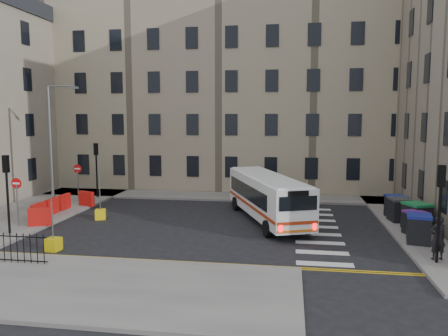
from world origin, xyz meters
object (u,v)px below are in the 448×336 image
(wheelie_bin_e, at_px, (396,206))
(bollard_yellow, at_px, (100,214))
(wheelie_bin_a, at_px, (419,229))
(pedestrian, at_px, (438,238))
(bollard_chevron, at_px, (53,244))
(bus, at_px, (267,195))
(wheelie_bin_b, at_px, (416,223))
(streetlamp, at_px, (51,146))
(wheelie_bin_d, at_px, (399,209))
(wheelie_bin_c, at_px, (417,216))

(wheelie_bin_e, relative_size, bollard_yellow, 2.33)
(wheelie_bin_a, relative_size, pedestrian, 0.76)
(wheelie_bin_a, distance_m, bollard_chevron, 17.37)
(bus, distance_m, bollard_yellow, 10.18)
(pedestrian, height_order, bollard_chevron, pedestrian)
(bus, height_order, wheelie_bin_b, bus)
(streetlamp, relative_size, wheelie_bin_d, 5.91)
(streetlamp, bearing_deg, bollard_chevron, -59.96)
(pedestrian, xyz_separation_m, bollard_yellow, (-17.64, 5.39, -0.81))
(bus, height_order, wheelie_bin_d, bus)
(wheelie_bin_b, distance_m, wheelie_bin_c, 1.21)
(wheelie_bin_a, height_order, wheelie_bin_c, wheelie_bin_c)
(wheelie_bin_d, relative_size, bollard_yellow, 2.30)
(streetlamp, height_order, wheelie_bin_d, streetlamp)
(pedestrian, height_order, bollard_yellow, pedestrian)
(wheelie_bin_b, bearing_deg, bollard_chevron, 171.83)
(streetlamp, xyz_separation_m, wheelie_bin_d, (21.79, -0.06, -3.50))
(wheelie_bin_b, relative_size, wheelie_bin_c, 0.85)
(bus, bearing_deg, wheelie_bin_b, -39.01)
(streetlamp, relative_size, wheelie_bin_e, 5.83)
(wheelie_bin_d, bearing_deg, bollard_chevron, -163.63)
(wheelie_bin_c, bearing_deg, streetlamp, 150.72)
(wheelie_bin_c, bearing_deg, wheelie_bin_d, 80.91)
(wheelie_bin_b, height_order, wheelie_bin_c, wheelie_bin_c)
(wheelie_bin_a, xyz_separation_m, wheelie_bin_c, (0.64, 2.73, 0.02))
(wheelie_bin_d, height_order, bollard_yellow, wheelie_bin_d)
(wheelie_bin_a, bearing_deg, bollard_chevron, -156.82)
(wheelie_bin_b, xyz_separation_m, pedestrian, (-0.21, -4.09, 0.34))
(bus, height_order, wheelie_bin_e, bus)
(bus, distance_m, pedestrian, 10.09)
(wheelie_bin_e, relative_size, pedestrian, 0.73)
(bus, relative_size, wheelie_bin_b, 7.10)
(wheelie_bin_e, distance_m, bollard_chevron, 19.40)
(pedestrian, distance_m, bollard_yellow, 18.47)
(wheelie_bin_a, height_order, wheelie_bin_b, wheelie_bin_a)
(wheelie_bin_e, bearing_deg, pedestrian, -103.20)
(pedestrian, relative_size, bollard_yellow, 3.19)
(wheelie_bin_e, distance_m, bollard_yellow, 17.96)
(wheelie_bin_e, height_order, pedestrian, pedestrian)
(wheelie_bin_c, bearing_deg, bollard_yellow, 155.04)
(wheelie_bin_c, distance_m, bollard_yellow, 18.22)
(pedestrian, distance_m, bollard_chevron, 17.14)
(wheelie_bin_a, bearing_deg, wheelie_bin_e, 99.97)
(bollard_chevron, bearing_deg, pedestrian, 3.01)
(bus, relative_size, bollard_chevron, 16.57)
(streetlamp, xyz_separation_m, bus, (14.11, -0.50, -2.79))
(bus, bearing_deg, bollard_chevron, -162.86)
(wheelie_bin_b, bearing_deg, wheelie_bin_c, 48.54)
(wheelie_bin_b, bearing_deg, wheelie_bin_a, -124.34)
(wheelie_bin_a, relative_size, wheelie_bin_c, 0.88)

